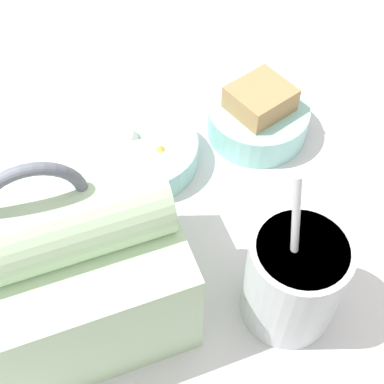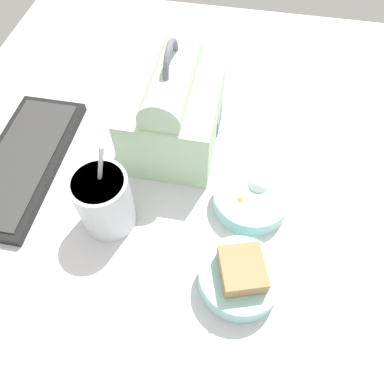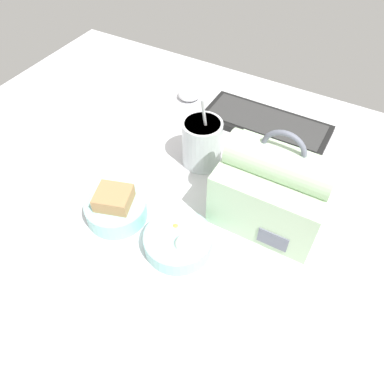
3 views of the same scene
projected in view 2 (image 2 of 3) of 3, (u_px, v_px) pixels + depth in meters
The scene contains 6 objects.
desk_surface at pixel (182, 229), 67.03cm from camera, with size 140.00×110.00×2.00cm.
keyboard at pixel (23, 162), 72.87cm from camera, with size 33.48×13.87×2.10cm.
lunch_bag at pixel (174, 110), 70.31cm from camera, with size 21.71×16.94×22.83cm.
soup_cup at pixel (104, 201), 61.95cm from camera, with size 9.35×9.35×19.56cm.
bento_bowl_sandwich at pixel (240, 277), 58.19cm from camera, with size 12.93×12.93×7.49cm.
bento_bowl_snacks at pixel (251, 198), 67.15cm from camera, with size 13.67×13.67×5.62cm.
Camera 2 is at (-30.35, -7.48, 60.70)cm, focal length 35.00 mm.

